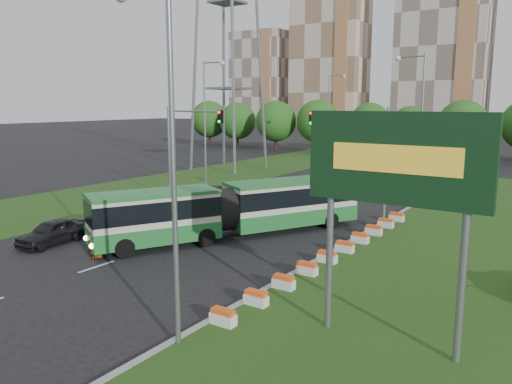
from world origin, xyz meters
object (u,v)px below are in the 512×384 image
Objects in this scene: billboard at (396,169)px; shopping_trolley at (97,252)px; pedestrian at (95,245)px; articulated_bus at (230,208)px; car_left_far at (211,194)px; traffic_mast_left at (183,139)px; car_left_near at (52,232)px; traffic_mast_median at (363,147)px.

billboard is 12.57× the size of shopping_trolley.
billboard is 17.21m from pedestrian.
car_left_far is at bearing 163.28° from articulated_bus.
car_left_near is at bearing -82.45° from traffic_mast_left.
traffic_mast_left is at bearing 28.46° from pedestrian.
articulated_bus is (-5.79, -7.23, -3.60)m from traffic_mast_median.
articulated_bus is at bearing 49.78° from shopping_trolley.
traffic_mast_left is at bearing 91.68° from car_left_near.
traffic_mast_median reaches higher than pedestrian.
pedestrian is at bearing 177.13° from billboard.
car_left_near reaches higher than car_left_far.
billboard is 1.99× the size of car_left_far.
shopping_trolley is (-9.05, -14.92, -5.03)m from traffic_mast_median.
articulated_bus is 4.33× the size of car_left_far.
billboard is at bearing -21.01° from shopping_trolley.
car_left_near is at bearing -99.14° from car_left_far.
pedestrian is (6.29, -14.18, -4.55)m from traffic_mast_left.
shopping_trolley is at bearing -83.78° from car_left_far.
traffic_mast_median reaches higher than car_left_far.
car_left_far is at bearing 141.81° from billboard.
traffic_mast_median is 9.94m from articulated_bus.
traffic_mast_left is at bearing 174.59° from articulated_bus.
billboard is 0.46× the size of articulated_bus.
car_left_near is at bearing 176.43° from billboard.
traffic_mast_left is 5.00× the size of pedestrian.
pedestrian reaches higher than car_left_near.
traffic_mast_left is at bearing 146.45° from billboard.
car_left_near is 15.32m from car_left_far.
traffic_mast_left is 0.46× the size of articulated_bus.
traffic_mast_left is 11.81m from articulated_bus.
car_left_near is (-13.34, -14.71, -4.61)m from traffic_mast_median.
pedestrian is (4.48, -0.48, 0.06)m from car_left_near.
car_left_near is 4.32m from shopping_trolley.
traffic_mast_median is at bearing 41.52° from shopping_trolley.
billboard is at bearing -33.55° from traffic_mast_left.
car_left_far is 6.32× the size of shopping_trolley.
articulated_bus is at bearing -128.67° from traffic_mast_median.
shopping_trolley is (-16.52, 1.09, -5.85)m from billboard.
traffic_mast_median is 14.44m from car_left_far.
car_left_far is at bearing 46.75° from traffic_mast_left.
pedestrian reaches higher than shopping_trolley.
car_left_near is at bearing -107.06° from articulated_bus.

